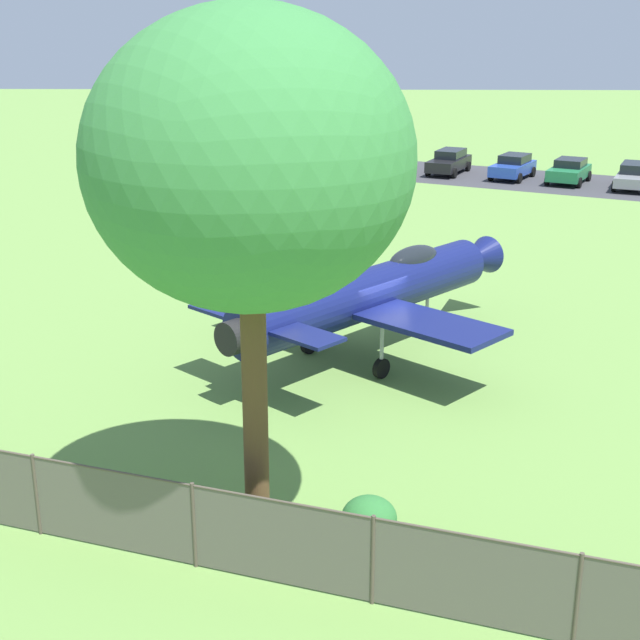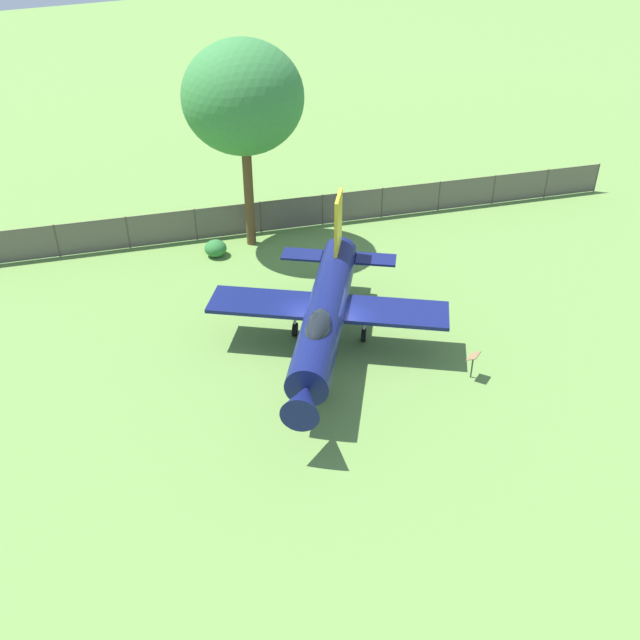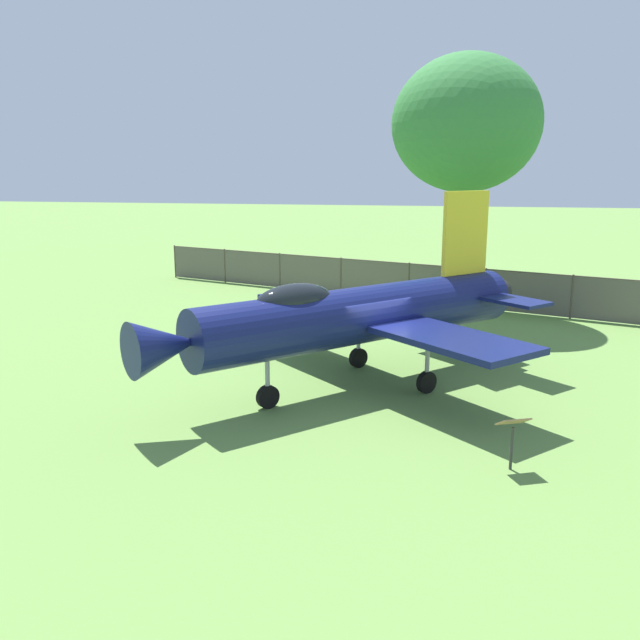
# 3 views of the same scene
# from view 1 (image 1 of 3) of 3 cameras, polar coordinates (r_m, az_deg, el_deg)

# --- Properties ---
(ground_plane) EXTENTS (200.00, 200.00, 0.00)m
(ground_plane) POSITION_cam_1_polar(r_m,az_deg,el_deg) (28.81, 2.85, -2.25)
(ground_plane) COLOR #668E42
(parking_strip) EXTENTS (40.70, 24.87, 0.00)m
(parking_strip) POSITION_cam_1_polar(r_m,az_deg,el_deg) (60.30, 13.32, 8.36)
(parking_strip) COLOR #38383D
(parking_strip) RESTS_ON ground_plane
(display_jet) EXTENTS (10.06, 10.62, 5.31)m
(display_jet) POSITION_cam_1_polar(r_m,az_deg,el_deg) (28.38, 3.36, 1.86)
(display_jet) COLOR #111951
(display_jet) RESTS_ON ground_plane
(shade_tree) EXTENTS (5.95, 5.77, 10.45)m
(shade_tree) POSITION_cam_1_polar(r_m,az_deg,el_deg) (16.60, -4.39, 9.68)
(shade_tree) COLOR brown
(shade_tree) RESTS_ON ground_plane
(perimeter_fence) EXTENTS (37.26, 12.22, 1.81)m
(perimeter_fence) POSITION_cam_1_polar(r_m,az_deg,el_deg) (19.00, -12.66, -11.20)
(perimeter_fence) COLOR #4C4238
(perimeter_fence) RESTS_ON ground_plane
(shrub_near_fence) EXTENTS (1.14, 1.16, 0.86)m
(shrub_near_fence) POSITION_cam_1_polar(r_m,az_deg,el_deg) (19.27, 3.05, -12.09)
(shrub_near_fence) COLOR #2D7033
(shrub_near_fence) RESTS_ON ground_plane
(info_plaque) EXTENTS (0.71, 0.61, 1.14)m
(info_plaque) POSITION_cam_1_polar(r_m,az_deg,el_deg) (33.05, -3.80, 2.06)
(info_plaque) COLOR #333333
(info_plaque) RESTS_ON ground_plane
(parked_car_gray) EXTENTS (3.56, 5.10, 1.48)m
(parked_car_gray) POSITION_cam_1_polar(r_m,az_deg,el_deg) (59.24, 18.83, 8.44)
(parked_car_gray) COLOR slate
(parked_car_gray) RESTS_ON ground_plane
(parked_car_green) EXTENTS (3.51, 4.46, 1.47)m
(parked_car_green) POSITION_cam_1_polar(r_m,az_deg,el_deg) (59.85, 15.12, 8.89)
(parked_car_green) COLOR #1E6B3D
(parked_car_green) RESTS_ON ground_plane
(parked_car_blue) EXTENTS (3.58, 4.51, 1.51)m
(parked_car_blue) POSITION_cam_1_polar(r_m,az_deg,el_deg) (60.65, 11.82, 9.26)
(parked_car_blue) COLOR #23429E
(parked_car_blue) RESTS_ON ground_plane
(parked_car_black) EXTENTS (3.47, 4.90, 1.54)m
(parked_car_black) POSITION_cam_1_polar(r_m,az_deg,el_deg) (61.87, 7.97, 9.67)
(parked_car_black) COLOR black
(parked_car_black) RESTS_ON ground_plane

